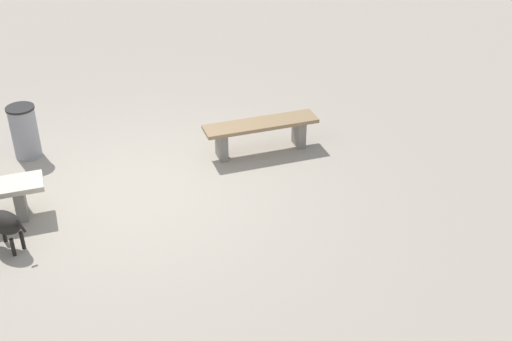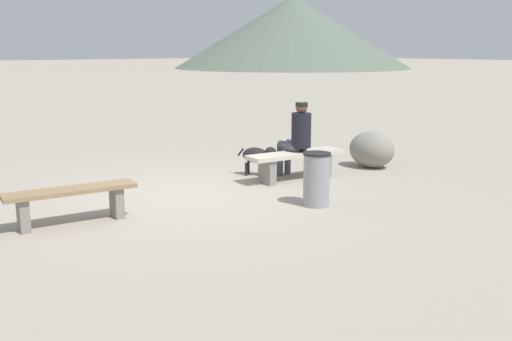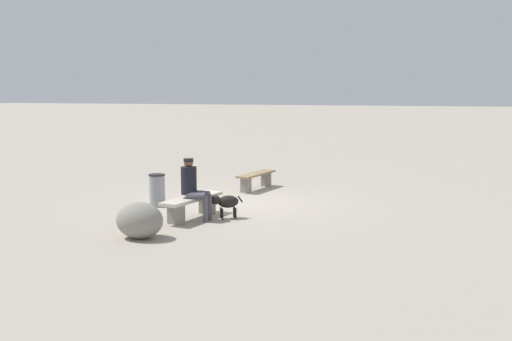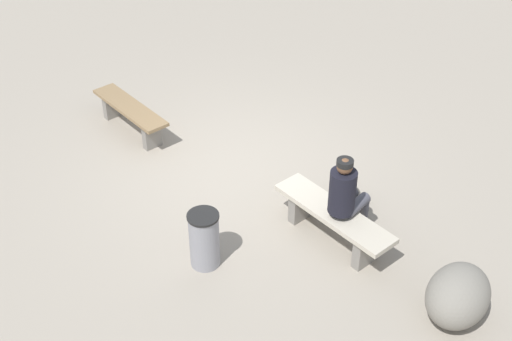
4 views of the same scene
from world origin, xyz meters
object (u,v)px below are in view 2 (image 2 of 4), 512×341
bench_left (71,198)px  trash_bin (316,179)px  boulder (372,150)px  bench_right (296,160)px  dog (258,155)px  seated_person (297,135)px

bench_left → trash_bin: (2.95, -1.38, 0.05)m
bench_left → boulder: bearing=6.7°
bench_right → trash_bin: bearing=-115.3°
trash_bin → boulder: bearing=23.8°
bench_right → trash_bin: size_ratio=2.36×
bench_right → boulder: boulder is taller
dog → boulder: boulder is taller
bench_right → dog: (-0.27, 0.65, 0.02)m
bench_right → dog: size_ratio=2.99×
dog → trash_bin: 2.11m
bench_left → dog: (3.60, 0.63, 0.03)m
bench_right → seated_person: 0.43m
seated_person → dog: (-0.37, 0.58, -0.39)m
bench_left → trash_bin: 3.26m
seated_person → bench_right: bearing=-144.4°
bench_left → seated_person: (3.97, 0.05, 0.42)m
trash_bin → boulder: 2.95m
trash_bin → boulder: (2.70, 1.19, -0.05)m
seated_person → dog: size_ratio=2.18×
trash_bin → boulder: trash_bin is taller
seated_person → boulder: (1.68, -0.24, -0.41)m
bench_right → boulder: (1.79, -0.16, -0.00)m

